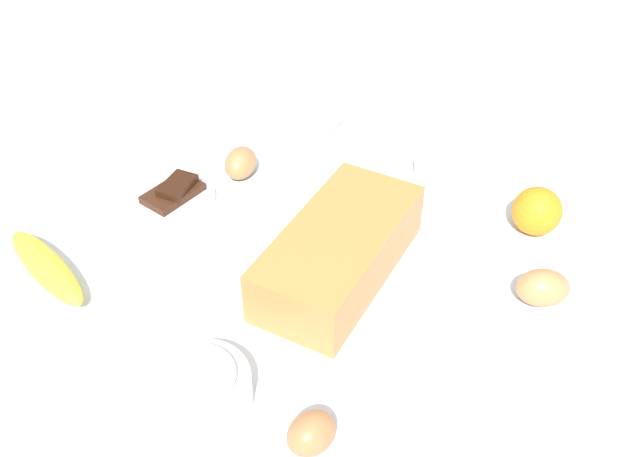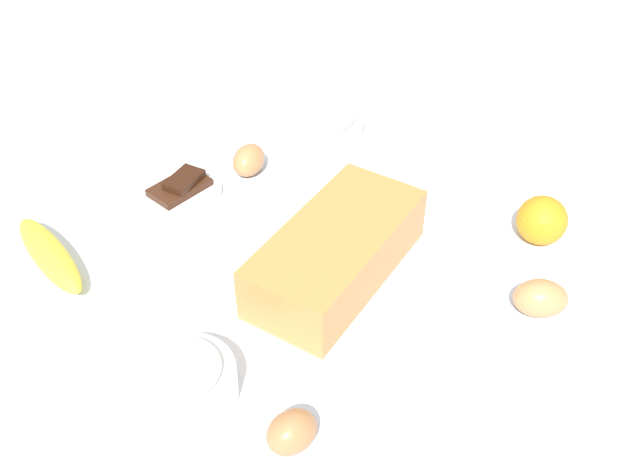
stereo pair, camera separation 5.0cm
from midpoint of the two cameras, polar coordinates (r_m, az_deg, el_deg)
The scene contains 11 objects.
ground_plane at distance 1.02m, azimuth -1.41°, elevation -2.17°, with size 2.40×2.40×0.02m, color silver.
loaf_pan at distance 0.95m, azimuth 0.04°, elevation -1.81°, with size 0.30×0.17×0.08m.
flour_bowl at distance 1.24m, azimuth -1.46°, elevation 8.51°, with size 0.12×0.12×0.06m.
sugar_bowl at distance 0.83m, azimuth -11.63°, elevation -12.43°, with size 0.12×0.12×0.07m.
banana at distance 1.04m, azimuth -22.55°, elevation -2.92°, with size 0.19×0.04×0.04m, color yellow.
orange_fruit at distance 1.07m, azimuth 15.84°, elevation 1.33°, with size 0.07×0.07×0.07m, color orange.
butter_block at distance 1.16m, azimuth 8.61°, elevation 5.74°, with size 0.09×0.06×0.06m, color #F4EDB2.
egg_near_butter at distance 1.16m, azimuth -7.69°, elevation 5.25°, with size 0.05×0.05×0.07m, color #AF7647.
egg_beside_bowl at distance 0.96m, azimuth 16.13°, elevation -4.66°, with size 0.05×0.05×0.07m, color #B97D4C.
egg_loose at distance 0.79m, azimuth -2.59°, elevation -16.22°, with size 0.05×0.05×0.06m, color #A06B41.
chocolate_plate at distance 1.13m, azimuth -12.98°, elevation 2.56°, with size 0.13×0.13×0.03m.
Camera 1 is at (-0.61, -0.45, 0.68)m, focal length 39.60 mm.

